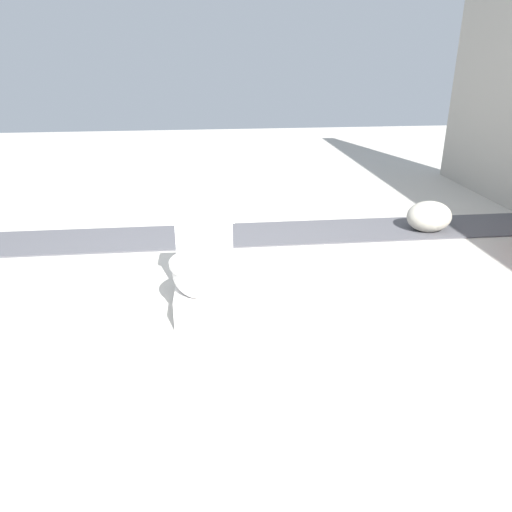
{
  "coord_description": "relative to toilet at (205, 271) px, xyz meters",
  "views": [
    {
      "loc": [
        2.72,
        -0.18,
        1.42
      ],
      "look_at": [
        0.04,
        0.12,
        0.3
      ],
      "focal_mm": 35.0,
      "sensor_mm": 36.0,
      "label": 1
    }
  ],
  "objects": [
    {
      "name": "boulder_near",
      "position": [
        -1.09,
        1.88,
        -0.09
      ],
      "size": [
        0.32,
        0.39,
        0.26
      ],
      "primitive_type": "ellipsoid",
      "rotation": [
        0.0,
        0.0,
        1.5
      ],
      "color": "#ADA899",
      "rests_on": "ground"
    },
    {
      "name": "gravel_strip",
      "position": [
        -1.17,
        0.68,
        -0.21
      ],
      "size": [
        0.56,
        8.0,
        0.01
      ],
      "primitive_type": "cube",
      "color": "#4C4C51",
      "rests_on": "ground"
    },
    {
      "name": "ground_plane",
      "position": [
        -0.05,
        0.18,
        -0.22
      ],
      "size": [
        14.0,
        14.0,
        0.0
      ],
      "primitive_type": "plane",
      "color": "#B7B2A8"
    },
    {
      "name": "toilet",
      "position": [
        0.0,
        0.0,
        0.0
      ],
      "size": [
        0.64,
        0.4,
        0.52
      ],
      "rotation": [
        0.0,
        0.0,
        -0.03
      ],
      "color": "white",
      "rests_on": "ground"
    }
  ]
}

